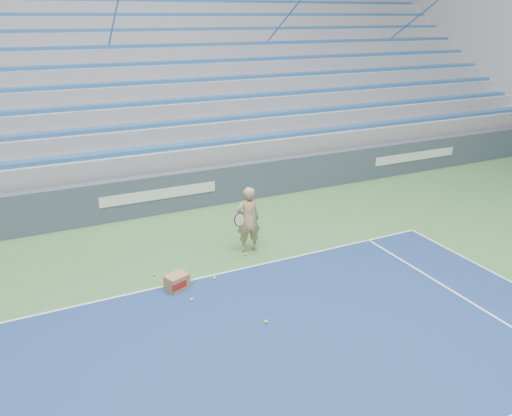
% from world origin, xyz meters
% --- Properties ---
extents(sponsor_barrier, '(30.00, 0.32, 1.10)m').
position_xyz_m(sponsor_barrier, '(0.00, 15.88, 0.55)').
color(sponsor_barrier, '#3D4A5D').
rests_on(sponsor_barrier, ground).
extents(bleachers, '(31.00, 9.15, 7.30)m').
position_xyz_m(bleachers, '(0.00, 21.60, 2.36)').
color(bleachers, '#92949A').
rests_on(bleachers, ground).
extents(tennis_player, '(0.91, 0.83, 1.55)m').
position_xyz_m(tennis_player, '(1.24, 12.67, 0.78)').
color(tennis_player, tan).
rests_on(tennis_player, ground).
extents(ball_box, '(0.52, 0.46, 0.32)m').
position_xyz_m(ball_box, '(-0.79, 11.67, 0.16)').
color(ball_box, '#9B784B').
rests_on(ball_box, ground).
extents(tennis_ball_0, '(0.07, 0.07, 0.07)m').
position_xyz_m(tennis_ball_0, '(0.02, 11.72, 0.03)').
color(tennis_ball_0, '#CAED30').
rests_on(tennis_ball_0, ground).
extents(tennis_ball_1, '(0.07, 0.07, 0.07)m').
position_xyz_m(tennis_ball_1, '(0.27, 9.85, 0.03)').
color(tennis_ball_1, '#CAED30').
rests_on(tennis_ball_1, ground).
extents(tennis_ball_2, '(0.07, 0.07, 0.07)m').
position_xyz_m(tennis_ball_2, '(-1.06, 12.42, 0.03)').
color(tennis_ball_2, '#CAED30').
rests_on(tennis_ball_2, ground).
extents(tennis_ball_3, '(0.07, 0.07, 0.07)m').
position_xyz_m(tennis_ball_3, '(-0.68, 11.12, 0.03)').
color(tennis_ball_3, '#CAED30').
rests_on(tennis_ball_3, ground).
extents(tennis_ball_4, '(0.07, 0.07, 0.07)m').
position_xyz_m(tennis_ball_4, '(1.07, 12.45, 0.03)').
color(tennis_ball_4, '#CAED30').
rests_on(tennis_ball_4, ground).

